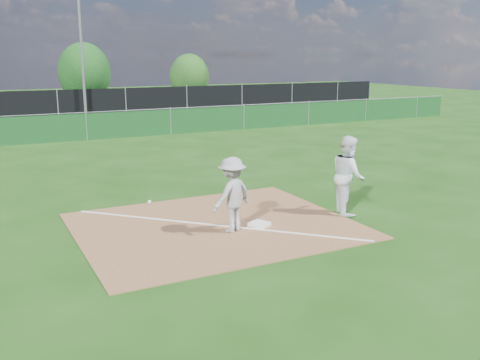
% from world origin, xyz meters
% --- Properties ---
extents(ground, '(90.00, 90.00, 0.00)m').
position_xyz_m(ground, '(0.00, 10.00, 0.00)').
color(ground, '#163F0D').
rests_on(ground, ground).
extents(infield_dirt, '(6.00, 5.00, 0.02)m').
position_xyz_m(infield_dirt, '(0.00, 1.00, 0.01)').
color(infield_dirt, brown).
rests_on(infield_dirt, ground).
extents(foul_line, '(5.01, 5.01, 0.01)m').
position_xyz_m(foul_line, '(0.00, 1.00, 0.03)').
color(foul_line, white).
rests_on(foul_line, infield_dirt).
extents(green_fence, '(44.00, 0.05, 1.20)m').
position_xyz_m(green_fence, '(0.00, 15.00, 0.60)').
color(green_fence, '#113E18').
rests_on(green_fence, ground).
extents(black_fence, '(46.00, 0.04, 1.80)m').
position_xyz_m(black_fence, '(0.00, 23.00, 0.90)').
color(black_fence, black).
rests_on(black_fence, ground).
extents(parking_lot, '(46.00, 9.00, 0.01)m').
position_xyz_m(parking_lot, '(0.00, 28.00, 0.01)').
color(parking_lot, black).
rests_on(parking_lot, ground).
extents(light_pole, '(0.16, 0.16, 8.00)m').
position_xyz_m(light_pole, '(1.50, 22.70, 4.00)').
color(light_pole, slate).
rests_on(light_pole, ground).
extents(first_base, '(0.51, 0.51, 0.08)m').
position_xyz_m(first_base, '(0.86, 0.50, 0.06)').
color(first_base, white).
rests_on(first_base, infield_dirt).
extents(play_at_first, '(2.49, 0.95, 1.64)m').
position_xyz_m(play_at_first, '(0.16, 0.47, 0.84)').
color(play_at_first, '#B5B5B7').
rests_on(play_at_first, infield_dirt).
extents(runner, '(1.01, 1.12, 1.90)m').
position_xyz_m(runner, '(3.28, 0.48, 0.95)').
color(runner, white).
rests_on(runner, ground).
extents(car_mid, '(4.97, 3.45, 1.55)m').
position_xyz_m(car_mid, '(-0.99, 26.63, 0.79)').
color(car_mid, black).
rests_on(car_mid, parking_lot).
extents(car_right, '(5.11, 2.46, 1.43)m').
position_xyz_m(car_right, '(6.56, 27.77, 0.73)').
color(car_right, black).
rests_on(car_right, parking_lot).
extents(tree_mid, '(3.99, 3.99, 4.74)m').
position_xyz_m(tree_mid, '(3.69, 33.63, 2.44)').
color(tree_mid, '#382316').
rests_on(tree_mid, ground).
extents(tree_right, '(3.27, 3.27, 3.88)m').
position_xyz_m(tree_right, '(12.02, 32.62, 2.00)').
color(tree_right, '#382316').
rests_on(tree_right, ground).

